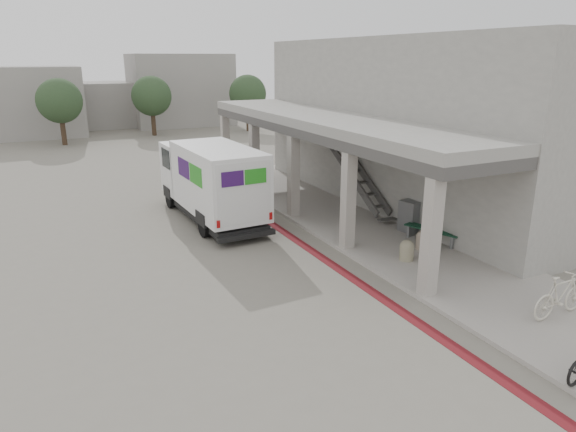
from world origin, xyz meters
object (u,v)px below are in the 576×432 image
fedex_truck (210,180)px  utility_cabinet (410,216)px  bench (432,233)px  bicycle_cream (560,295)px

fedex_truck → utility_cabinet: 7.76m
bench → utility_cabinet: (0.01, 1.24, 0.24)m
fedex_truck → bench: bearing=-49.0°
fedex_truck → utility_cabinet: (5.89, -4.97, -0.92)m
fedex_truck → bicycle_cream: fedex_truck is taller
bench → utility_cabinet: 1.27m
bench → bicycle_cream: (-0.82, -5.51, 0.22)m
utility_cabinet → bicycle_cream: (-0.83, -6.75, -0.02)m
utility_cabinet → fedex_truck: bearing=127.9°
utility_cabinet → bicycle_cream: 6.80m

